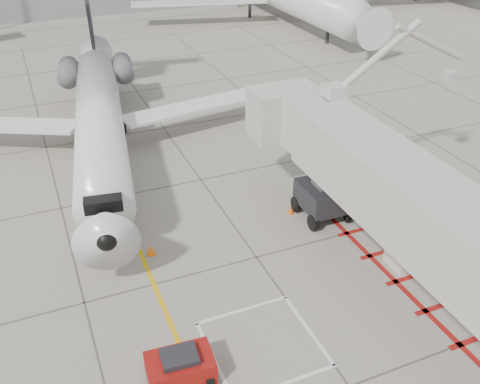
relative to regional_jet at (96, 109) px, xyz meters
name	(u,v)px	position (x,y,z in m)	size (l,w,h in m)	color
ground_plane	(296,313)	(4.98, -15.34, -4.01)	(260.00, 260.00, 0.00)	gray
regional_jet	(96,109)	(0.00, 0.00, 0.00)	(24.29, 30.62, 8.03)	white
jet_bridge	(407,214)	(9.54, -15.68, -0.06)	(9.37, 19.78, 7.91)	beige
pushback_tug	(180,367)	(-0.43, -16.74, -3.33)	(2.35, 1.47, 1.37)	maroon
baggage_cart	(330,206)	(9.97, -9.66, -3.35)	(2.09, 1.32, 1.32)	#545458
ground_power_unit	(417,246)	(11.58, -14.52, -3.06)	(2.41, 1.40, 1.91)	silver
cone_nose	(151,249)	(0.44, -9.16, -3.73)	(0.41, 0.41, 0.57)	orange
cone_side	(291,210)	(8.23, -8.58, -3.79)	(0.32, 0.32, 0.44)	#F45D0C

